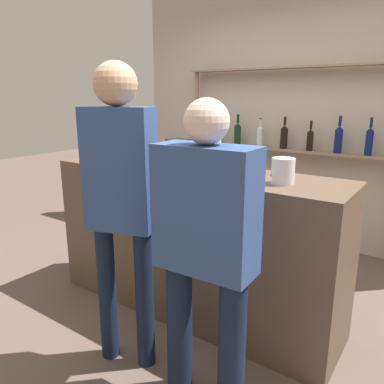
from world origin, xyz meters
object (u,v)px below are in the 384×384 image
Objects in this scene: cork_jar at (283,171)px; ice_bucket at (178,153)px; customer_center at (121,192)px; customer_right at (205,241)px; counter_bottle_1 at (215,150)px; counter_bottle_0 at (134,145)px; counter_bottle_2 at (109,144)px; wine_glass at (231,155)px.

ice_bucket is at bearing 174.08° from cork_jar.
customer_right is (0.57, -0.01, -0.16)m from customer_center.
counter_bottle_1 reaches higher than cork_jar.
counter_bottle_2 is (-0.27, -0.01, -0.01)m from counter_bottle_0.
counter_bottle_1 reaches higher than counter_bottle_2.
customer_center is at bearing -77.98° from ice_bucket.
customer_right is (0.73, -0.75, -0.27)m from ice_bucket.
wine_glass is (0.79, 0.10, -0.02)m from counter_bottle_0.
customer_center reaches higher than cork_jar.
counter_bottle_0 is 1.32m from customer_right.
cork_jar is 0.95m from customer_center.
counter_bottle_0 is 0.98× the size of counter_bottle_1.
counter_bottle_0 is 1.72× the size of ice_bucket.
counter_bottle_2 reaches higher than cork_jar.
counter_bottle_2 is 2.22× the size of wine_glass.
customer_center is at bearing -51.79° from counter_bottle_0.
customer_center reaches higher than customer_right.
cork_jar is (0.54, -0.11, -0.07)m from counter_bottle_1.
counter_bottle_2 is at bearing -174.09° from wine_glass.
cork_jar is at bearing -64.12° from customer_center.
wine_glass is 0.43m from cork_jar.
counter_bottle_0 is 0.86m from customer_center.
counter_bottle_0 is at bearing -171.95° from counter_bottle_1.
customer_center reaches higher than counter_bottle_1.
counter_bottle_2 is at bearing -178.80° from counter_bottle_0.
wine_glass is at bearing -37.04° from customer_center.
cork_jar is (0.41, -0.12, -0.04)m from wine_glass.
counter_bottle_1 is (0.67, 0.09, 0.00)m from counter_bottle_0.
customer_right reaches higher than counter_bottle_0.
counter_bottle_2 is at bearing 31.95° from customer_center.
customer_center is (-0.14, -0.76, -0.16)m from counter_bottle_1.
counter_bottle_1 is 1.04× the size of counter_bottle_2.
counter_bottle_0 is at bearing 20.02° from customer_center.
counter_bottle_1 is 0.55m from cork_jar.
customer_center is at bearing -39.86° from counter_bottle_2.
counter_bottle_1 is 0.93m from customer_right.
cork_jar is 0.10× the size of customer_right.
counter_bottle_0 is 0.20× the size of customer_center.
ice_bucket reaches higher than cork_jar.
ice_bucket is at bearing 41.98° from customer_right.
counter_bottle_2 is 2.25× the size of cork_jar.
customer_center reaches higher than ice_bucket.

